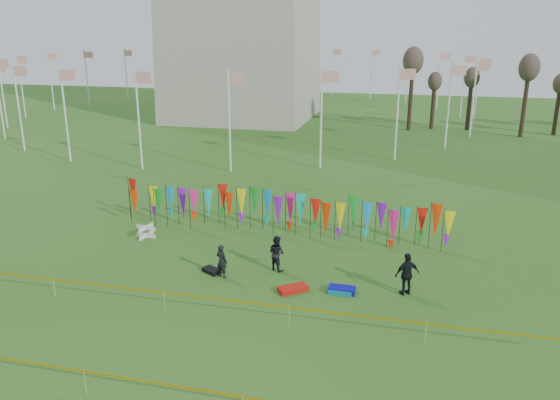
% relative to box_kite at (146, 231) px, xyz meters
% --- Properties ---
extents(ground, '(160.00, 160.00, 0.00)m').
position_rel_box_kite_xyz_m(ground, '(6.51, -6.00, -0.35)').
color(ground, '#255818').
rests_on(ground, ground).
extents(flagpole_ring, '(57.40, 56.16, 8.00)m').
position_rel_box_kite_xyz_m(flagpole_ring, '(-7.49, 42.00, 3.65)').
color(flagpole_ring, silver).
rests_on(flagpole_ring, ground).
extents(banner_row, '(18.64, 0.64, 2.29)m').
position_rel_box_kite_xyz_m(banner_row, '(6.79, 2.37, 1.05)').
color(banner_row, black).
rests_on(banner_row, ground).
extents(caution_tape_near, '(26.00, 0.02, 0.90)m').
position_rel_box_kite_xyz_m(caution_tape_near, '(6.29, -7.26, 0.42)').
color(caution_tape_near, yellow).
rests_on(caution_tape_near, ground).
extents(caution_tape_far, '(26.00, 0.02, 0.90)m').
position_rel_box_kite_xyz_m(caution_tape_far, '(6.29, -12.69, 0.42)').
color(caution_tape_far, yellow).
rests_on(caution_tape_far, ground).
extents(box_kite, '(0.64, 0.64, 0.71)m').
position_rel_box_kite_xyz_m(box_kite, '(0.00, 0.00, 0.00)').
color(box_kite, red).
rests_on(box_kite, ground).
extents(person_left, '(0.69, 0.60, 1.58)m').
position_rel_box_kite_xyz_m(person_left, '(5.67, -3.71, 0.43)').
color(person_left, black).
rests_on(person_left, ground).
extents(person_mid, '(0.97, 0.84, 1.69)m').
position_rel_box_kite_xyz_m(person_mid, '(7.89, -2.35, 0.49)').
color(person_mid, black).
rests_on(person_mid, ground).
extents(person_right, '(1.27, 1.10, 1.88)m').
position_rel_box_kite_xyz_m(person_right, '(13.87, -3.46, 0.59)').
color(person_right, black).
rests_on(person_right, ground).
extents(kite_bag_turquoise, '(1.03, 0.55, 0.20)m').
position_rel_box_kite_xyz_m(kite_bag_turquoise, '(11.13, -4.02, -0.25)').
color(kite_bag_turquoise, '#0B76A9').
rests_on(kite_bag_turquoise, ground).
extents(kite_bag_blue, '(1.14, 0.60, 0.24)m').
position_rel_box_kite_xyz_m(kite_bag_blue, '(11.18, -3.94, -0.24)').
color(kite_bag_blue, '#0A09A2').
rests_on(kite_bag_blue, ground).
extents(kite_bag_red, '(1.36, 1.25, 0.23)m').
position_rel_box_kite_xyz_m(kite_bag_red, '(9.12, -4.35, -0.24)').
color(kite_bag_red, red).
rests_on(kite_bag_red, ground).
extents(kite_bag_black, '(1.01, 0.87, 0.20)m').
position_rel_box_kite_xyz_m(kite_bag_black, '(5.03, -3.38, -0.25)').
color(kite_bag_black, black).
rests_on(kite_bag_black, ground).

